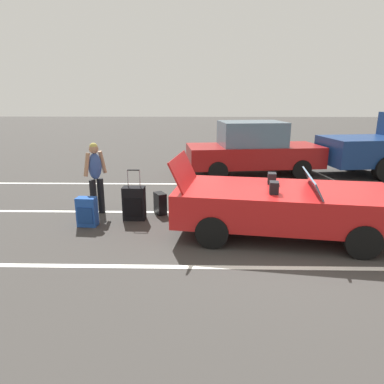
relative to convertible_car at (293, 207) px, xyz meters
The scene contains 10 objects.
ground_plane 0.62m from the convertible_car, behind, with size 80.00×80.00×0.00m, color #383533.
lot_line_near 1.50m from the convertible_car, 98.19° to the right, with size 18.00×0.12×0.01m, color silver.
lot_line_mid 1.47m from the convertible_car, 98.35° to the left, with size 18.00×0.12×0.01m, color silver.
lot_line_far 4.08m from the convertible_car, 92.78° to the left, with size 18.00×0.12×0.01m, color silver.
convertible_car is the anchor object (origin of this frame).
suitcase_large_black 3.36m from the convertible_car, 165.31° to the left, with size 0.49×0.31×1.11m.
suitcase_medium_bright 4.19m from the convertible_car, behind, with size 0.42×0.28×0.62m.
suitcase_small_carryon 3.00m from the convertible_car, 155.40° to the left, with size 0.34×0.39×0.50m.
traveler_person 4.35m from the convertible_car, 163.51° to the left, with size 0.45×0.52×1.65m.
parked_sedan_far 5.47m from the convertible_car, 89.65° to the left, with size 4.70×2.37×1.82m.
Camera 1 is at (-1.62, -6.39, 2.65)m, focal length 32.27 mm.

